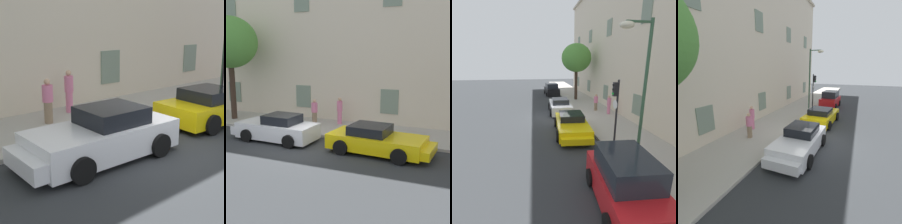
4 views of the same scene
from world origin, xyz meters
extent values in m
plane|color=#2B2D30|center=(0.00, 0.00, 0.00)|extent=(80.00, 80.00, 0.00)
cube|color=#A8A399|center=(0.00, 3.86, 0.07)|extent=(60.00, 3.77, 0.14)
cube|color=beige|center=(0.00, 7.91, 6.72)|extent=(37.55, 4.32, 13.43)
cube|color=gray|center=(-3.00, 5.72, 1.60)|extent=(1.10, 0.06, 1.50)
cube|color=gray|center=(3.00, 5.72, 1.60)|extent=(1.10, 0.06, 1.50)
cube|color=gray|center=(9.01, 5.72, 1.60)|extent=(1.10, 0.06, 1.50)
cube|color=gray|center=(15.02, 5.72, 1.60)|extent=(1.10, 0.06, 1.50)
cube|color=gray|center=(3.00, 5.72, 7.92)|extent=(1.10, 0.06, 1.50)
cube|color=gray|center=(9.01, 5.72, 7.92)|extent=(1.10, 0.06, 1.50)
cube|color=gray|center=(15.02, 5.72, 7.92)|extent=(1.10, 0.06, 1.50)
cube|color=white|center=(-1.66, 0.61, 0.55)|extent=(4.23, 1.95, 0.79)
cube|color=black|center=(-1.34, 0.60, 1.17)|extent=(1.71, 1.51, 0.46)
cube|color=white|center=(-3.49, 0.66, 0.45)|extent=(1.30, 1.72, 0.44)
cylinder|color=black|center=(-2.98, -0.27, 0.33)|extent=(0.67, 0.26, 0.66)
cylinder|color=black|center=(-2.93, 1.56, 0.33)|extent=(0.67, 0.26, 0.66)
cylinder|color=black|center=(-0.39, -0.34, 0.33)|extent=(0.67, 0.26, 0.66)
cylinder|color=black|center=(-0.34, 1.49, 0.33)|extent=(0.67, 0.26, 0.66)
cube|color=yellow|center=(3.72, 0.64, 0.53)|extent=(4.48, 2.29, 0.67)
cube|color=black|center=(3.40, 0.66, 1.08)|extent=(1.85, 1.71, 0.43)
cube|color=yellow|center=(5.63, 0.50, 0.45)|extent=(1.43, 1.91, 0.37)
cylinder|color=black|center=(5.14, 1.53, 0.35)|extent=(0.71, 0.29, 0.69)
cylinder|color=black|center=(4.99, -0.45, 0.35)|extent=(0.71, 0.29, 0.69)
cylinder|color=black|center=(2.45, 1.73, 0.35)|extent=(0.71, 0.29, 0.69)
cylinder|color=black|center=(2.31, -0.25, 0.35)|extent=(0.71, 0.29, 0.69)
cube|color=red|center=(10.29, 1.01, 0.61)|extent=(3.71, 1.98, 0.96)
cube|color=#1E232B|center=(10.29, 1.01, 1.46)|extent=(2.26, 1.67, 0.73)
cylinder|color=black|center=(11.42, 1.79, 0.33)|extent=(0.66, 0.25, 0.65)
cylinder|color=black|center=(11.30, 0.07, 0.33)|extent=(0.66, 0.25, 0.65)
cylinder|color=black|center=(9.28, 1.94, 0.33)|extent=(0.66, 0.25, 0.65)
cylinder|color=black|center=(9.15, 0.23, 0.33)|extent=(0.66, 0.25, 0.65)
cylinder|color=black|center=(6.87, 2.23, 1.98)|extent=(0.10, 0.10, 3.68)
cube|color=black|center=(6.87, 2.09, 3.37)|extent=(0.22, 0.20, 0.66)
sphere|color=black|center=(6.87, 1.98, 3.58)|extent=(0.12, 0.12, 0.12)
sphere|color=black|center=(6.87, 1.98, 3.37)|extent=(0.12, 0.12, 0.12)
sphere|color=green|center=(6.87, 1.98, 3.16)|extent=(0.12, 0.12, 0.12)
cylinder|color=white|center=(6.87, 2.13, 2.62)|extent=(0.44, 0.02, 0.44)
cylinder|color=#2D5138|center=(7.93, 2.91, 3.21)|extent=(0.14, 0.14, 6.13)
cube|color=#2D5138|center=(7.93, 2.36, 6.12)|extent=(0.08, 1.10, 0.08)
ellipsoid|color=#EAE5C6|center=(7.93, 1.86, 5.99)|extent=(0.44, 0.60, 0.28)
cylinder|color=pink|center=(0.09, 4.82, 0.55)|extent=(0.39, 0.39, 0.82)
cylinder|color=pink|center=(0.09, 4.82, 1.28)|extent=(0.48, 0.48, 0.63)
sphere|color=tan|center=(0.09, 4.82, 1.71)|extent=(0.22, 0.22, 0.22)
cylinder|color=#8C7259|center=(-1.30, 4.08, 0.52)|extent=(0.42, 0.42, 0.77)
cylinder|color=pink|center=(-1.30, 4.08, 1.20)|extent=(0.52, 0.52, 0.59)
sphere|color=tan|center=(-1.30, 4.08, 1.62)|extent=(0.22, 0.22, 0.22)
camera|label=1|loc=(-7.12, -6.10, 3.63)|focal=54.06mm
camera|label=2|loc=(7.47, -12.39, 4.55)|focal=48.96mm
camera|label=3|loc=(14.91, -1.76, 4.56)|focal=28.77mm
camera|label=4|loc=(-9.61, -2.07, 4.37)|focal=27.29mm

